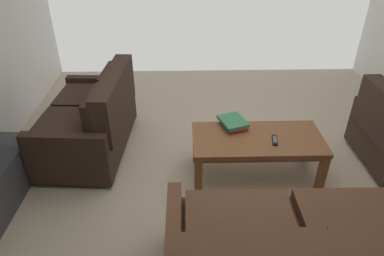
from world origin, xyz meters
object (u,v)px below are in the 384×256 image
object	(u,v)px
loveseat_near	(93,120)
tv_remote	(275,140)
coffee_table	(257,143)
sofa_main	(302,255)
book_stack	(233,123)

from	to	relation	value
loveseat_near	tv_remote	bearing A→B (deg)	162.84
loveseat_near	tv_remote	xyz separation A→B (m)	(-1.81, 0.56, 0.09)
loveseat_near	coffee_table	bearing A→B (deg)	163.49
sofa_main	coffee_table	world-z (taller)	sofa_main
loveseat_near	sofa_main	bearing A→B (deg)	134.89
sofa_main	loveseat_near	distance (m)	2.47
sofa_main	book_stack	bearing A→B (deg)	-79.14
sofa_main	loveseat_near	bearing A→B (deg)	-45.11
coffee_table	tv_remote	size ratio (longest dim) A/B	7.48
sofa_main	coffee_table	distance (m)	1.26
sofa_main	book_stack	distance (m)	1.50
sofa_main	book_stack	size ratio (longest dim) A/B	5.22
sofa_main	tv_remote	xyz separation A→B (m)	(-0.07, -1.19, 0.11)
coffee_table	book_stack	distance (m)	0.32
coffee_table	tv_remote	distance (m)	0.18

